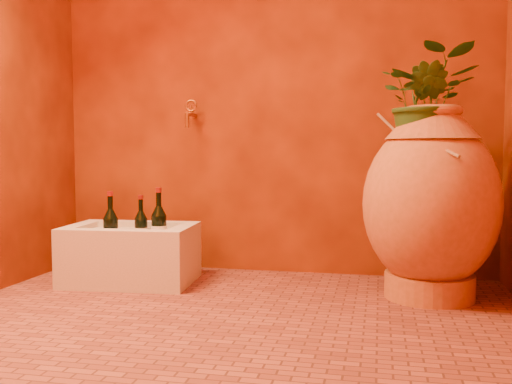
% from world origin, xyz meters
% --- Properties ---
extents(floor, '(2.50, 2.50, 0.00)m').
position_xyz_m(floor, '(0.00, 0.00, 0.00)').
color(floor, brown).
rests_on(floor, ground).
extents(wall_back, '(2.50, 0.02, 2.50)m').
position_xyz_m(wall_back, '(0.00, 1.00, 1.25)').
color(wall_back, '#501904').
rests_on(wall_back, ground).
extents(amphora, '(0.69, 0.69, 0.91)m').
position_xyz_m(amphora, '(0.85, 0.55, 0.45)').
color(amphora, '#C46E37').
rests_on(amphora, floor).
extents(stone_basin, '(0.69, 0.50, 0.31)m').
position_xyz_m(stone_basin, '(-0.67, 0.55, 0.15)').
color(stone_basin, beige).
rests_on(stone_basin, floor).
extents(wine_bottle_a, '(0.07, 0.07, 0.29)m').
position_xyz_m(wine_bottle_a, '(-0.64, 0.60, 0.27)').
color(wine_bottle_a, black).
rests_on(wine_bottle_a, stone_basin).
extents(wine_bottle_b, '(0.08, 0.08, 0.34)m').
position_xyz_m(wine_bottle_b, '(-0.52, 0.57, 0.29)').
color(wine_bottle_b, black).
rests_on(wine_bottle_b, stone_basin).
extents(wine_bottle_c, '(0.08, 0.08, 0.32)m').
position_xyz_m(wine_bottle_c, '(-0.74, 0.46, 0.28)').
color(wine_bottle_c, black).
rests_on(wine_bottle_c, stone_basin).
extents(wall_tap, '(0.07, 0.15, 0.16)m').
position_xyz_m(wall_tap, '(-0.46, 0.92, 0.92)').
color(wall_tap, '#A56826').
rests_on(wall_tap, wall_back).
extents(plant_main, '(0.46, 0.40, 0.48)m').
position_xyz_m(plant_main, '(0.82, 0.56, 0.93)').
color(plant_main, '#224B1A').
rests_on(plant_main, amphora).
extents(plant_side, '(0.27, 0.25, 0.38)m').
position_xyz_m(plant_side, '(0.81, 0.51, 0.91)').
color(plant_side, '#224B1A').
rests_on(plant_side, amphora).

